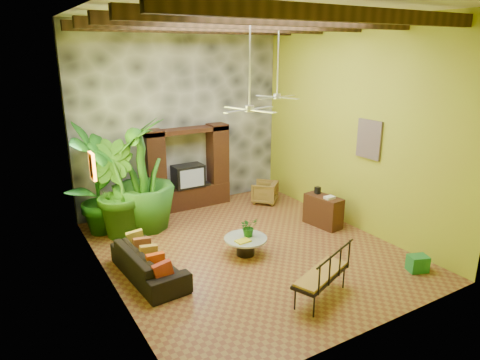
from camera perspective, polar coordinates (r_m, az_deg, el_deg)
ground at (r=9.75m, az=0.90°, el=-9.12°), size 7.00×7.00×0.00m
ceiling at (r=8.79m, az=1.06°, el=21.60°), size 6.00×7.00×0.02m
back_wall at (r=12.01m, az=-7.94°, el=8.24°), size 6.00×0.02×5.00m
left_wall at (r=7.82m, az=-18.07°, el=2.90°), size 0.02×7.00×5.00m
right_wall at (r=10.80m, az=14.74°, el=6.88°), size 0.02×7.00×5.00m
stone_accent_wall at (r=11.96m, az=-7.83°, el=8.20°), size 5.98×0.10×4.98m
ceiling_beams at (r=8.77m, az=1.05°, el=20.17°), size 5.95×5.36×0.22m
entertainment_center at (r=12.01m, az=-6.96°, el=0.77°), size 2.40×0.55×2.30m
ceiling_fan_front at (r=8.36m, az=1.29°, el=10.87°), size 1.28×1.28×1.86m
ceiling_fan_back at (r=10.69m, az=5.00°, el=12.14°), size 1.28×1.28×1.86m
wall_art_mask at (r=8.88m, az=-19.09°, el=1.74°), size 0.06×0.32×0.55m
wall_art_painting at (r=10.40m, az=16.84°, el=5.22°), size 0.06×0.70×0.90m
sofa at (r=8.69m, az=-12.06°, el=-10.74°), size 0.97×2.13×0.61m
wicker_armchair at (r=12.48m, az=3.32°, el=-1.63°), size 0.97×0.97×0.63m
tall_plant_a at (r=10.59m, az=-18.66°, el=0.03°), size 1.66×1.73×2.73m
tall_plant_b at (r=10.44m, az=-16.37°, el=-1.29°), size 1.51×1.60×2.28m
tall_plant_c at (r=10.61m, az=-12.93°, el=0.64°), size 2.07×2.07×2.77m
coffee_table at (r=9.38m, az=0.74°, el=-8.50°), size 0.94×0.94×0.40m
centerpiece_plant at (r=9.33m, az=1.16°, el=-6.26°), size 0.38×0.33×0.42m
yellow_tray at (r=9.13m, az=0.40°, el=-8.13°), size 0.32×0.24×0.03m
iron_bench at (r=7.80m, az=11.18°, el=-12.05°), size 1.44×0.98×0.57m
side_console at (r=11.02m, az=11.02°, el=-4.07°), size 0.57×1.03×0.78m
green_bin at (r=9.48m, az=22.61°, el=-10.23°), size 0.45×0.40×0.33m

